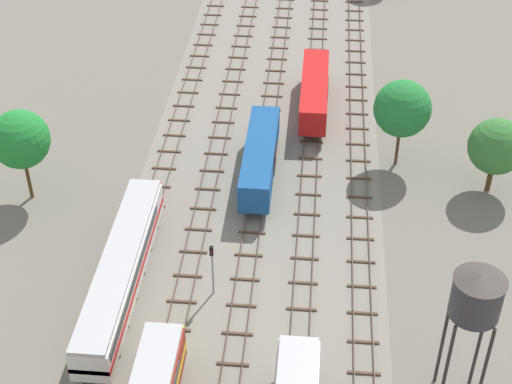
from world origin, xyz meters
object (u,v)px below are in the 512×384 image
Objects in this scene: freight_boxcar_centre_farther at (314,91)px; signal_post_nearest at (212,263)px; water_tower at (477,297)px; freight_boxcar_centre_left_far at (260,157)px; diesel_railcar_far_left_midfar at (121,270)px.

freight_boxcar_centre_farther is 30.03m from signal_post_nearest.
signal_post_nearest is at bearing 154.68° from water_tower.
freight_boxcar_centre_left_far is 2.75× the size of signal_post_nearest.
diesel_railcar_far_left_midfar is 1.79× the size of water_tower.
freight_boxcar_centre_farther is (4.75, 13.06, 0.00)m from freight_boxcar_centre_left_far.
water_tower is at bearing -73.79° from freight_boxcar_centre_farther.
freight_boxcar_centre_farther is at bearing 70.01° from freight_boxcar_centre_left_far.
diesel_railcar_far_left_midfar is 19.29m from freight_boxcar_centre_left_far.
diesel_railcar_far_left_midfar is at bearing 162.65° from water_tower.
freight_boxcar_centre_farther is 1.22× the size of water_tower.
water_tower is 2.25× the size of signal_post_nearest.
freight_boxcar_centre_left_far is at bearing -109.99° from freight_boxcar_centre_farther.
water_tower reaches higher than diesel_railcar_far_left_midfar.
diesel_railcar_far_left_midfar reaches higher than freight_boxcar_centre_left_far.
freight_boxcar_centre_left_far is 30.09m from water_tower.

